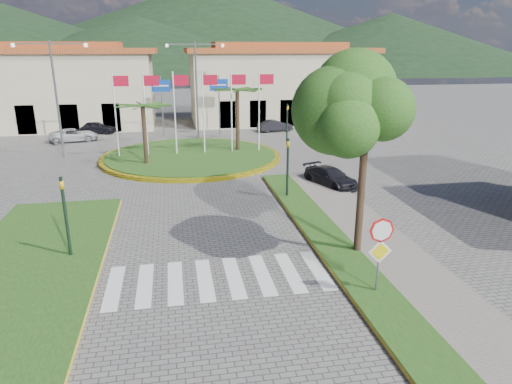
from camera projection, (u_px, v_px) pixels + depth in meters
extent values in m
plane|color=#615E5C|center=(232.00, 351.00, 11.89)|extent=(160.00, 160.00, 0.00)
cube|color=gray|center=(407.00, 290.00, 14.77)|extent=(4.00, 28.00, 0.15)
cube|color=#214413|center=(373.00, 293.00, 14.56)|extent=(1.60, 28.00, 0.18)
cube|color=#214413|center=(30.00, 266.00, 16.36)|extent=(5.00, 14.00, 0.18)
cube|color=silver|center=(217.00, 278.00, 15.63)|extent=(8.00, 3.00, 0.01)
cylinder|color=yellow|center=(191.00, 157.00, 32.47)|extent=(12.70, 12.70, 0.24)
cylinder|color=#214413|center=(191.00, 156.00, 32.46)|extent=(12.00, 12.00, 0.30)
cylinder|color=black|center=(145.00, 137.00, 29.50)|extent=(0.28, 0.28, 4.05)
cylinder|color=black|center=(238.00, 122.00, 33.33)|extent=(0.28, 0.28, 4.68)
cylinder|color=silver|center=(116.00, 117.00, 31.20)|extent=(0.10, 0.10, 6.00)
cube|color=#B50B26|center=(121.00, 81.00, 30.57)|extent=(1.00, 0.03, 0.70)
cylinder|color=silver|center=(146.00, 116.00, 31.54)|extent=(0.10, 0.10, 6.00)
cube|color=#B50B26|center=(151.00, 81.00, 30.91)|extent=(1.00, 0.03, 0.70)
cylinder|color=silver|center=(175.00, 116.00, 31.89)|extent=(0.10, 0.10, 6.00)
cube|color=#B50B26|center=(181.00, 80.00, 31.26)|extent=(1.00, 0.03, 0.70)
cylinder|color=silver|center=(204.00, 115.00, 32.23)|extent=(0.10, 0.10, 6.00)
cube|color=#B50B26|center=(210.00, 80.00, 31.60)|extent=(1.00, 0.03, 0.70)
cylinder|color=silver|center=(232.00, 114.00, 32.58)|extent=(0.10, 0.10, 6.00)
cube|color=#B50B26|center=(239.00, 80.00, 31.94)|extent=(1.00, 0.03, 0.70)
cylinder|color=silver|center=(259.00, 113.00, 32.92)|extent=(0.10, 0.10, 6.00)
cube|color=#B50B26|center=(267.00, 79.00, 32.29)|extent=(1.00, 0.03, 0.70)
cylinder|color=slate|center=(378.00, 259.00, 14.23)|extent=(0.07, 0.07, 2.50)
cylinder|color=red|center=(382.00, 230.00, 13.87)|extent=(0.80, 0.03, 0.80)
cube|color=yellow|center=(380.00, 251.00, 14.08)|extent=(0.78, 0.03, 0.78)
cylinder|color=black|center=(361.00, 199.00, 16.85)|extent=(0.28, 0.28, 4.40)
ellipsoid|color=#1D4A13|center=(367.00, 118.00, 15.94)|extent=(3.60, 3.60, 3.20)
cylinder|color=black|center=(66.00, 219.00, 16.60)|extent=(0.12, 0.12, 3.20)
imported|color=gold|center=(63.00, 193.00, 16.29)|extent=(0.15, 0.18, 0.90)
cylinder|color=black|center=(288.00, 169.00, 23.42)|extent=(0.12, 0.12, 3.20)
imported|color=gold|center=(288.00, 150.00, 23.12)|extent=(0.15, 0.18, 0.90)
cylinder|color=black|center=(287.00, 124.00, 37.14)|extent=(0.12, 0.12, 3.20)
imported|color=gold|center=(287.00, 112.00, 36.84)|extent=(0.18, 0.15, 0.90)
cylinder|color=slate|center=(162.00, 107.00, 39.80)|extent=(0.12, 0.12, 5.20)
cube|color=#0F3CA4|center=(161.00, 86.00, 39.20)|extent=(1.60, 0.05, 1.00)
cylinder|color=slate|center=(219.00, 106.00, 40.66)|extent=(0.12, 0.12, 5.20)
cube|color=#0F3CA4|center=(219.00, 85.00, 40.06)|extent=(1.60, 0.05, 1.00)
cylinder|color=slate|center=(197.00, 91.00, 38.96)|extent=(0.16, 0.16, 8.00)
cube|color=slate|center=(180.00, 44.00, 37.60)|extent=(2.40, 0.08, 0.08)
cube|color=slate|center=(209.00, 44.00, 38.01)|extent=(2.40, 0.08, 0.08)
cylinder|color=slate|center=(57.00, 101.00, 31.61)|extent=(0.16, 0.16, 8.00)
cube|color=slate|center=(30.00, 44.00, 30.25)|extent=(2.40, 0.08, 0.08)
cube|color=slate|center=(68.00, 44.00, 30.67)|extent=(2.40, 0.08, 0.08)
cube|color=#C2B993|center=(36.00, 91.00, 44.02)|extent=(22.00, 9.00, 7.00)
cube|color=#973D1D|center=(30.00, 51.00, 42.88)|extent=(23.32, 9.54, 0.50)
cube|color=#973D1D|center=(29.00, 45.00, 42.73)|extent=(16.50, 4.95, 0.60)
cube|color=#C2B993|center=(278.00, 87.00, 48.16)|extent=(18.00, 9.00, 7.00)
cube|color=#973D1D|center=(279.00, 50.00, 47.02)|extent=(19.08, 9.54, 0.50)
cube|color=#973D1D|center=(279.00, 45.00, 46.87)|extent=(13.50, 4.95, 0.60)
cone|color=black|center=(214.00, 25.00, 159.86)|extent=(180.00, 180.00, 30.00)
cone|color=black|center=(391.00, 42.00, 147.73)|extent=(120.00, 120.00, 18.00)
cone|color=black|center=(137.00, 45.00, 129.56)|extent=(110.00, 110.00, 16.00)
imported|color=silver|center=(74.00, 135.00, 38.22)|extent=(4.15, 2.51, 1.08)
imported|color=black|center=(97.00, 127.00, 41.87)|extent=(3.62, 2.34, 1.15)
imported|color=black|center=(275.00, 126.00, 42.75)|extent=(3.40, 1.69, 1.07)
imported|color=black|center=(331.00, 177.00, 25.91)|extent=(2.75, 3.92, 1.05)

